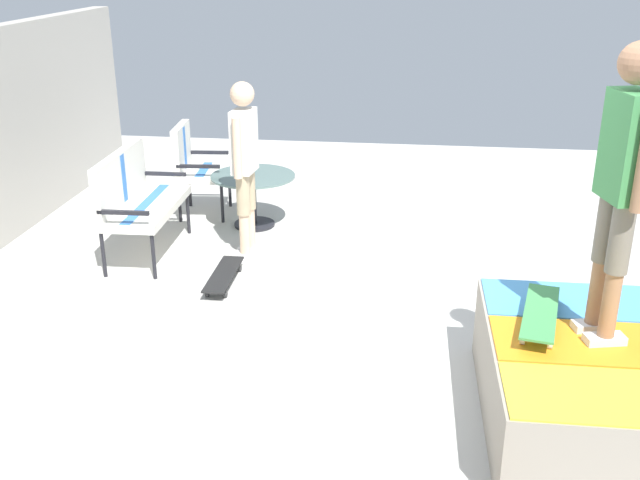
{
  "coord_description": "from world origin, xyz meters",
  "views": [
    {
      "loc": [
        -5.2,
        -0.15,
        2.81
      ],
      "look_at": [
        0.1,
        0.53,
        0.7
      ],
      "focal_mm": 41.47,
      "sensor_mm": 36.0,
      "label": 1
    }
  ],
  "objects_px": {
    "skate_ramp": "(596,385)",
    "skateboard_by_bench": "(224,275)",
    "skateboard_on_ramp": "(540,313)",
    "person_skater": "(623,173)",
    "patio_bench": "(134,194)",
    "person_watching": "(245,157)",
    "patio_table": "(253,190)",
    "patio_chair_near_house": "(193,161)"
  },
  "relations": [
    {
      "from": "skate_ramp",
      "to": "skateboard_by_bench",
      "type": "relative_size",
      "value": 2.6
    },
    {
      "from": "skate_ramp",
      "to": "skateboard_on_ramp",
      "type": "height_order",
      "value": "skateboard_on_ramp"
    },
    {
      "from": "skate_ramp",
      "to": "person_skater",
      "type": "xyz_separation_m",
      "value": [
        0.08,
        0.02,
        1.34
      ]
    },
    {
      "from": "patio_bench",
      "to": "person_watching",
      "type": "relative_size",
      "value": 0.75
    },
    {
      "from": "skate_ramp",
      "to": "person_watching",
      "type": "height_order",
      "value": "person_watching"
    },
    {
      "from": "patio_bench",
      "to": "skateboard_by_bench",
      "type": "height_order",
      "value": "patio_bench"
    },
    {
      "from": "patio_bench",
      "to": "person_skater",
      "type": "distance_m",
      "value": 4.58
    },
    {
      "from": "patio_bench",
      "to": "skateboard_on_ramp",
      "type": "relative_size",
      "value": 1.53
    },
    {
      "from": "person_watching",
      "to": "patio_table",
      "type": "bearing_deg",
      "value": 7.72
    },
    {
      "from": "patio_bench",
      "to": "person_skater",
      "type": "height_order",
      "value": "person_skater"
    },
    {
      "from": "patio_chair_near_house",
      "to": "patio_bench",
      "type": "bearing_deg",
      "value": 169.04
    },
    {
      "from": "person_skater",
      "to": "skateboard_by_bench",
      "type": "height_order",
      "value": "person_skater"
    },
    {
      "from": "skate_ramp",
      "to": "person_skater",
      "type": "height_order",
      "value": "person_skater"
    },
    {
      "from": "patio_bench",
      "to": "patio_table",
      "type": "height_order",
      "value": "patio_bench"
    },
    {
      "from": "patio_chair_near_house",
      "to": "person_skater",
      "type": "relative_size",
      "value": 0.58
    },
    {
      "from": "skateboard_by_bench",
      "to": "skateboard_on_ramp",
      "type": "height_order",
      "value": "skateboard_on_ramp"
    },
    {
      "from": "patio_chair_near_house",
      "to": "person_skater",
      "type": "height_order",
      "value": "person_skater"
    },
    {
      "from": "patio_chair_near_house",
      "to": "person_skater",
      "type": "bearing_deg",
      "value": -134.25
    },
    {
      "from": "skate_ramp",
      "to": "person_watching",
      "type": "xyz_separation_m",
      "value": [
        2.47,
        2.76,
        0.69
      ]
    },
    {
      "from": "skate_ramp",
      "to": "patio_chair_near_house",
      "type": "bearing_deg",
      "value": 45.24
    },
    {
      "from": "patio_chair_near_house",
      "to": "skateboard_by_bench",
      "type": "distance_m",
      "value": 2.03
    },
    {
      "from": "patio_bench",
      "to": "skateboard_by_bench",
      "type": "bearing_deg",
      "value": -120.54
    },
    {
      "from": "patio_table",
      "to": "skateboard_on_ramp",
      "type": "height_order",
      "value": "skateboard_on_ramp"
    },
    {
      "from": "patio_bench",
      "to": "patio_chair_near_house",
      "type": "xyz_separation_m",
      "value": [
        1.21,
        -0.23,
        -0.0
      ]
    },
    {
      "from": "patio_bench",
      "to": "patio_table",
      "type": "distance_m",
      "value": 1.35
    },
    {
      "from": "person_skater",
      "to": "skateboard_by_bench",
      "type": "xyz_separation_m",
      "value": [
        1.7,
        2.81,
        -1.55
      ]
    },
    {
      "from": "person_watching",
      "to": "skateboard_on_ramp",
      "type": "relative_size",
      "value": 2.06
    },
    {
      "from": "patio_bench",
      "to": "skateboard_on_ramp",
      "type": "distance_m",
      "value": 4.12
    },
    {
      "from": "person_watching",
      "to": "skateboard_by_bench",
      "type": "distance_m",
      "value": 1.14
    },
    {
      "from": "skate_ramp",
      "to": "patio_chair_near_house",
      "type": "height_order",
      "value": "patio_chair_near_house"
    },
    {
      "from": "patio_chair_near_house",
      "to": "skateboard_by_bench",
      "type": "xyz_separation_m",
      "value": [
        -1.8,
        -0.78,
        -0.53
      ]
    },
    {
      "from": "skateboard_on_ramp",
      "to": "patio_bench",
      "type": "bearing_deg",
      "value": 57.81
    },
    {
      "from": "person_skater",
      "to": "skateboard_on_ramp",
      "type": "relative_size",
      "value": 2.15
    },
    {
      "from": "patio_bench",
      "to": "patio_table",
      "type": "relative_size",
      "value": 1.4
    },
    {
      "from": "patio_chair_near_house",
      "to": "patio_table",
      "type": "bearing_deg",
      "value": -111.87
    },
    {
      "from": "patio_table",
      "to": "person_skater",
      "type": "relative_size",
      "value": 0.51
    },
    {
      "from": "skate_ramp",
      "to": "person_skater",
      "type": "relative_size",
      "value": 1.18
    },
    {
      "from": "person_skater",
      "to": "skateboard_on_ramp",
      "type": "bearing_deg",
      "value": 73.72
    },
    {
      "from": "patio_chair_near_house",
      "to": "skateboard_on_ramp",
      "type": "bearing_deg",
      "value": -136.26
    },
    {
      "from": "person_watching",
      "to": "skateboard_on_ramp",
      "type": "height_order",
      "value": "person_watching"
    },
    {
      "from": "patio_bench",
      "to": "skateboard_on_ramp",
      "type": "bearing_deg",
      "value": -122.19
    },
    {
      "from": "skateboard_by_bench",
      "to": "person_skater",
      "type": "bearing_deg",
      "value": -121.1
    }
  ]
}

